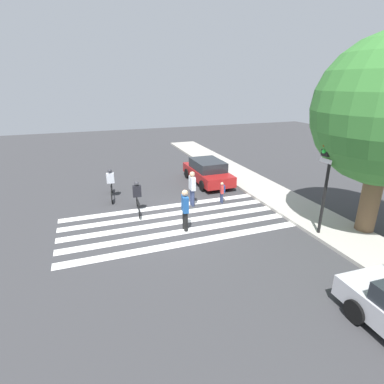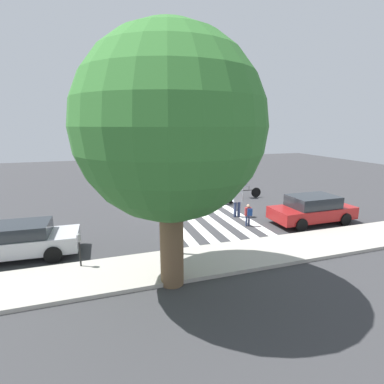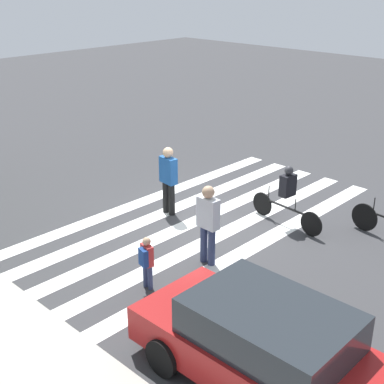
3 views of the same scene
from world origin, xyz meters
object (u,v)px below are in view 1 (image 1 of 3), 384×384
Objects in this scene: pedestrian_adult_tall_backpack at (222,191)px; car_parked_silver_sedan at (208,171)px; cyclist_mid_street at (111,183)px; traffic_light at (327,163)px; pedestrian_child_with_backpack at (192,187)px; cyclist_far_lane at (137,195)px; pedestrian_adult_yellow_jacket at (185,208)px.

car_parked_silver_sedan is (-3.42, 0.59, 0.07)m from pedestrian_adult_tall_backpack.
pedestrian_adult_tall_backpack is at bearing 69.08° from cyclist_mid_street.
traffic_light is 2.43× the size of pedestrian_child_with_backpack.
cyclist_far_lane is 0.51× the size of car_parked_silver_sedan.
cyclist_far_lane is (-4.99, -6.50, -2.25)m from traffic_light.
pedestrian_adult_tall_backpack is 0.26× the size of car_parked_silver_sedan.
pedestrian_adult_yellow_jacket is 0.83× the size of cyclist_far_lane.
pedestrian_child_with_backpack reaches higher than car_parked_silver_sedan.
traffic_light reaches higher than pedestrian_adult_yellow_jacket.
cyclist_mid_street reaches higher than cyclist_far_lane.
traffic_light is at bearing 58.46° from cyclist_far_lane.
pedestrian_adult_yellow_jacket is (2.51, -1.23, 0.01)m from pedestrian_child_with_backpack.
pedestrian_adult_tall_backpack is at bearing 85.54° from pedestrian_child_with_backpack.
pedestrian_adult_tall_backpack is (0.18, 1.61, -0.36)m from pedestrian_child_with_backpack.
car_parked_silver_sedan is at bearing 127.88° from cyclist_far_lane.
cyclist_mid_street is (-5.05, -2.58, -0.17)m from pedestrian_adult_yellow_jacket.
traffic_light is 1.99× the size of cyclist_far_lane.
traffic_light is 10.78m from cyclist_mid_street.
car_parked_silver_sedan is (-5.75, 3.43, -0.29)m from pedestrian_adult_yellow_jacket.
pedestrian_child_with_backpack reaches higher than pedestrian_adult_tall_backpack.
pedestrian_adult_tall_backpack is 3.47m from car_parked_silver_sedan.
cyclist_mid_street is at bearing -134.60° from traffic_light.
pedestrian_child_with_backpack is 0.82× the size of cyclist_far_lane.
pedestrian_child_with_backpack is at bearing 97.84° from pedestrian_adult_tall_backpack.
cyclist_far_lane reaches higher than car_parked_silver_sedan.
car_parked_silver_sedan is at bearing 102.34° from cyclist_mid_street.
pedestrian_child_with_backpack is 3.92m from car_parked_silver_sedan.
cyclist_far_lane is at bearing 28.57° from cyclist_mid_street.
cyclist_mid_street is (-2.72, -5.42, 0.20)m from pedestrian_adult_tall_backpack.
car_parked_silver_sedan reaches higher than pedestrian_adult_tall_backpack.
traffic_light is 1.86× the size of cyclist_mid_street.
pedestrian_adult_tall_backpack is 6.07m from cyclist_mid_street.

